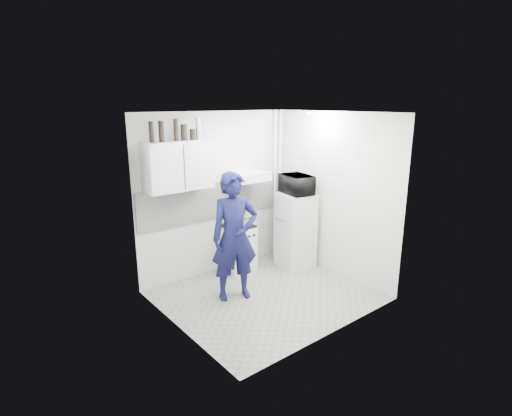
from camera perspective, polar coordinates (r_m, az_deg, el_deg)
floor at (r=5.96m, az=1.43°, el=-12.36°), size 2.80×2.80×0.00m
ceiling at (r=5.30m, az=1.62°, el=13.47°), size 2.80×2.80×0.00m
wall_back at (r=6.47m, az=-5.65°, el=2.05°), size 2.80×0.00×2.80m
wall_left at (r=4.74m, az=-11.52°, el=-2.99°), size 0.00×2.60×2.60m
wall_right at (r=6.46m, az=11.05°, el=1.82°), size 0.00×2.60×2.60m
person at (r=5.58m, az=-3.07°, el=-4.12°), size 0.77×0.63×1.83m
stove at (r=6.66m, az=-2.61°, el=-5.80°), size 0.47×0.47×0.76m
fridge at (r=6.77m, az=5.69°, el=-3.21°), size 0.60×0.60×1.27m
stove_top at (r=6.53m, az=-2.66°, el=-2.58°), size 0.45×0.45×0.03m
saucepan at (r=6.50m, az=-2.21°, el=-2.03°), size 0.20×0.20×0.11m
microwave at (r=6.57m, az=5.87°, el=3.37°), size 0.63×0.49×0.31m
bottle_a at (r=5.62m, az=-14.71°, el=10.47°), size 0.07×0.07×0.29m
bottle_b at (r=5.68m, az=-13.37°, el=10.60°), size 0.07×0.07×0.29m
bottle_d at (r=5.78m, az=-11.36°, el=10.86°), size 0.07×0.07×0.30m
canister_a at (r=5.84m, az=-10.25°, el=10.58°), size 0.09×0.09×0.23m
canister_b at (r=5.91m, az=-9.05°, el=10.34°), size 0.08×0.08×0.16m
bottle_e at (r=5.96m, az=-8.26°, el=11.18°), size 0.08×0.08×0.32m
upper_cabinet at (r=5.84m, az=-11.03°, el=5.95°), size 1.00×0.35×0.70m
range_hood at (r=6.47m, az=-1.15°, el=4.56°), size 0.60×0.50×0.14m
backsplash at (r=6.48m, az=-5.56°, el=1.16°), size 2.74×0.03×0.60m
pipe_a at (r=7.18m, az=3.42°, el=3.39°), size 0.05×0.05×2.60m
pipe_b at (r=7.10m, az=2.70°, el=3.27°), size 0.04×0.04×2.60m
ceiling_spot_fixture at (r=6.13m, az=7.71°, el=13.27°), size 0.10×0.10×0.02m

